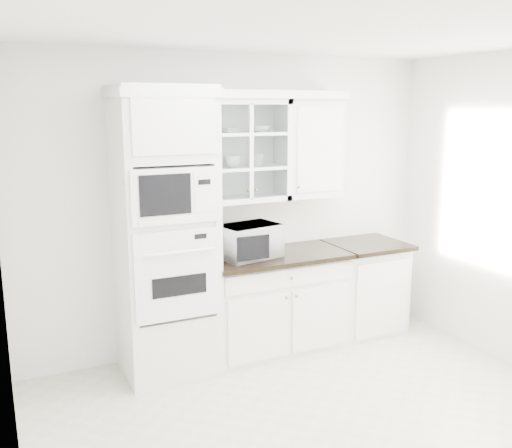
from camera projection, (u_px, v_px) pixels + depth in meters
ground at (333, 431)px, 3.99m from camera, size 4.00×3.50×0.01m
room_shell at (306, 172)px, 4.01m from camera, size 4.00×3.50×2.70m
oven_column at (166, 235)px, 4.69m from camera, size 0.76×0.68×2.40m
base_cabinet_run at (275, 301)px, 5.29m from camera, size 1.32×0.67×0.92m
extra_base_cabinet at (363, 286)px, 5.71m from camera, size 0.72×0.67×0.92m
upper_cabinet_glass at (243, 151)px, 5.03m from camera, size 0.80×0.33×0.90m
upper_cabinet_solid at (310, 148)px, 5.31m from camera, size 0.55×0.33×0.90m
crown_molding at (233, 94)px, 4.86m from camera, size 2.14×0.38×0.07m
countertop_microwave at (248, 241)px, 5.04m from camera, size 0.59×0.52×0.30m
bowl_a at (229, 130)px, 4.95m from camera, size 0.23×0.23×0.05m
bowl_b at (260, 129)px, 5.07m from camera, size 0.22×0.22×0.05m
cup_a at (233, 161)px, 4.99m from camera, size 0.17×0.17×0.11m
cup_b at (257, 160)px, 5.12m from camera, size 0.13×0.13×0.11m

